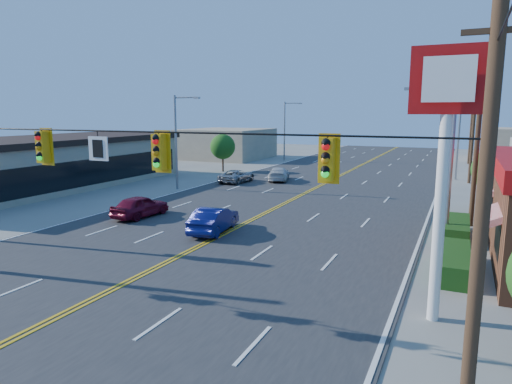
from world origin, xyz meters
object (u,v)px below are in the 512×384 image
at_px(signal_span, 68,165).
at_px(car_white, 279,174).
at_px(car_magenta, 140,207).
at_px(car_blue, 214,221).
at_px(car_silver, 237,177).
at_px(kfc_pylon, 446,130).

height_order(signal_span, car_white, signal_span).
bearing_deg(car_white, car_magenta, 67.28).
bearing_deg(car_white, car_blue, 85.36).
relative_size(car_blue, car_silver, 0.98).
xyz_separation_m(car_magenta, car_silver, (-1.00, 15.43, -0.09)).
relative_size(kfc_pylon, car_magenta, 2.10).
bearing_deg(car_blue, car_silver, -74.70).
height_order(car_magenta, car_silver, car_magenta).
distance_m(car_blue, car_white, 19.83).
relative_size(signal_span, car_magenta, 6.00).
relative_size(kfc_pylon, car_silver, 1.97).
bearing_deg(car_silver, car_white, -135.69).
distance_m(car_blue, car_silver, 18.12).
bearing_deg(signal_span, car_silver, 105.73).
bearing_deg(signal_span, car_magenta, 119.59).
distance_m(signal_span, kfc_pylon, 11.87).
xyz_separation_m(kfc_pylon, car_magenta, (-17.75, 7.67, -5.35)).
bearing_deg(car_silver, car_blue, 116.13).
bearing_deg(car_magenta, signal_span, 124.17).
relative_size(signal_span, kfc_pylon, 2.86).
bearing_deg(car_magenta, kfc_pylon, 161.19).
bearing_deg(kfc_pylon, car_white, 121.10).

